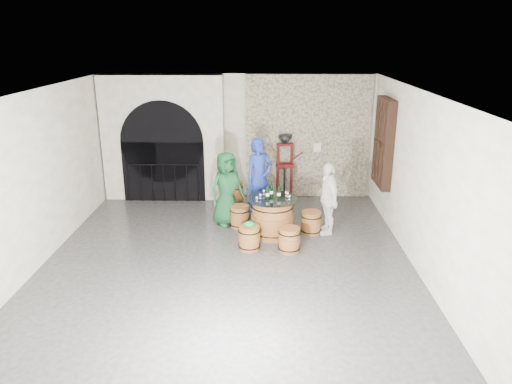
{
  "coord_description": "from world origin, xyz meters",
  "views": [
    {
      "loc": [
        0.7,
        -8.42,
        4.16
      ],
      "look_at": [
        0.52,
        1.05,
        1.05
      ],
      "focal_mm": 34.0,
      "sensor_mm": 36.0,
      "label": 1
    }
  ],
  "objects_px": {
    "barrel_stool_near_right": "(289,240)",
    "person_white": "(328,199)",
    "wine_bottle_center": "(279,193)",
    "wine_bottle_right": "(271,191)",
    "barrel_stool_right": "(311,223)",
    "barrel_stool_far": "(263,211)",
    "wine_bottle_left": "(268,193)",
    "person_blue": "(259,178)",
    "side_barrel": "(233,196)",
    "barrel_stool_left": "(240,217)",
    "barrel_table": "(272,217)",
    "person_green": "(227,189)",
    "corking_press": "(285,163)",
    "barrel_stool_near_left": "(249,238)"
  },
  "relations": [
    {
      "from": "wine_bottle_left",
      "to": "wine_bottle_right",
      "type": "relative_size",
      "value": 1.0
    },
    {
      "from": "barrel_stool_far",
      "to": "barrel_stool_near_left",
      "type": "distance_m",
      "value": 1.57
    },
    {
      "from": "barrel_stool_far",
      "to": "side_barrel",
      "type": "xyz_separation_m",
      "value": [
        -0.74,
        0.81,
        0.1
      ]
    },
    {
      "from": "barrel_stool_near_right",
      "to": "person_white",
      "type": "bearing_deg",
      "value": 48.48
    },
    {
      "from": "barrel_stool_near_right",
      "to": "wine_bottle_right",
      "type": "bearing_deg",
      "value": 111.24
    },
    {
      "from": "wine_bottle_left",
      "to": "side_barrel",
      "type": "relative_size",
      "value": 0.46
    },
    {
      "from": "wine_bottle_center",
      "to": "wine_bottle_right",
      "type": "relative_size",
      "value": 1.0
    },
    {
      "from": "barrel_stool_right",
      "to": "corking_press",
      "type": "relative_size",
      "value": 0.29
    },
    {
      "from": "barrel_stool_near_left",
      "to": "wine_bottle_left",
      "type": "distance_m",
      "value": 1.06
    },
    {
      "from": "wine_bottle_right",
      "to": "barrel_stool_near_right",
      "type": "bearing_deg",
      "value": -68.76
    },
    {
      "from": "barrel_table",
      "to": "corking_press",
      "type": "distance_m",
      "value": 2.5
    },
    {
      "from": "barrel_stool_left",
      "to": "wine_bottle_right",
      "type": "height_order",
      "value": "wine_bottle_right"
    },
    {
      "from": "barrel_table",
      "to": "person_blue",
      "type": "xyz_separation_m",
      "value": [
        -0.29,
        1.17,
        0.52
      ]
    },
    {
      "from": "barrel_stool_right",
      "to": "wine_bottle_center",
      "type": "height_order",
      "value": "wine_bottle_center"
    },
    {
      "from": "barrel_table",
      "to": "barrel_stool_left",
      "type": "xyz_separation_m",
      "value": [
        -0.72,
        0.46,
        -0.17
      ]
    },
    {
      "from": "barrel_stool_right",
      "to": "person_green",
      "type": "bearing_deg",
      "value": 164.33
    },
    {
      "from": "person_green",
      "to": "barrel_stool_right",
      "type": "bearing_deg",
      "value": -51.37
    },
    {
      "from": "barrel_stool_near_right",
      "to": "barrel_stool_near_left",
      "type": "height_order",
      "value": "same"
    },
    {
      "from": "barrel_stool_far",
      "to": "wine_bottle_right",
      "type": "height_order",
      "value": "wine_bottle_right"
    },
    {
      "from": "barrel_stool_left",
      "to": "wine_bottle_left",
      "type": "distance_m",
      "value": 1.08
    },
    {
      "from": "barrel_stool_right",
      "to": "person_blue",
      "type": "bearing_deg",
      "value": 137.54
    },
    {
      "from": "side_barrel",
      "to": "barrel_stool_left",
      "type": "bearing_deg",
      "value": -78.84
    },
    {
      "from": "barrel_stool_left",
      "to": "side_barrel",
      "type": "height_order",
      "value": "side_barrel"
    },
    {
      "from": "barrel_stool_right",
      "to": "wine_bottle_left",
      "type": "height_order",
      "value": "wine_bottle_left"
    },
    {
      "from": "barrel_table",
      "to": "person_blue",
      "type": "height_order",
      "value": "person_blue"
    },
    {
      "from": "person_green",
      "to": "corking_press",
      "type": "distance_m",
      "value": 2.22
    },
    {
      "from": "barrel_table",
      "to": "person_green",
      "type": "xyz_separation_m",
      "value": [
        -1.01,
        0.65,
        0.42
      ]
    },
    {
      "from": "barrel_stool_right",
      "to": "side_barrel",
      "type": "distance_m",
      "value": 2.35
    },
    {
      "from": "barrel_stool_right",
      "to": "person_white",
      "type": "xyz_separation_m",
      "value": [
        0.34,
        0.05,
        0.54
      ]
    },
    {
      "from": "barrel_stool_near_right",
      "to": "person_blue",
      "type": "relative_size",
      "value": 0.27
    },
    {
      "from": "barrel_stool_right",
      "to": "wine_bottle_left",
      "type": "distance_m",
      "value": 1.21
    },
    {
      "from": "barrel_stool_right",
      "to": "wine_bottle_left",
      "type": "relative_size",
      "value": 1.55
    },
    {
      "from": "person_blue",
      "to": "wine_bottle_center",
      "type": "xyz_separation_m",
      "value": [
        0.43,
        -1.19,
        0.04
      ]
    },
    {
      "from": "person_blue",
      "to": "person_white",
      "type": "relative_size",
      "value": 1.2
    },
    {
      "from": "barrel_stool_far",
      "to": "wine_bottle_left",
      "type": "height_order",
      "value": "wine_bottle_left"
    },
    {
      "from": "barrel_table",
      "to": "barrel_stool_left",
      "type": "relative_size",
      "value": 2.2
    },
    {
      "from": "barrel_table",
      "to": "wine_bottle_left",
      "type": "height_order",
      "value": "wine_bottle_left"
    },
    {
      "from": "barrel_stool_right",
      "to": "barrel_stool_near_left",
      "type": "bearing_deg",
      "value": -147.29
    },
    {
      "from": "wine_bottle_left",
      "to": "barrel_stool_left",
      "type": "bearing_deg",
      "value": 140.77
    },
    {
      "from": "person_green",
      "to": "side_barrel",
      "type": "xyz_separation_m",
      "value": [
        0.06,
        0.99,
        -0.5
      ]
    },
    {
      "from": "person_blue",
      "to": "barrel_stool_left",
      "type": "bearing_deg",
      "value": -152.13
    },
    {
      "from": "wine_bottle_left",
      "to": "side_barrel",
      "type": "xyz_separation_m",
      "value": [
        -0.85,
        1.68,
        -0.63
      ]
    },
    {
      "from": "barrel_stool_far",
      "to": "side_barrel",
      "type": "distance_m",
      "value": 1.1
    },
    {
      "from": "person_green",
      "to": "corking_press",
      "type": "relative_size",
      "value": 0.99
    },
    {
      "from": "person_green",
      "to": "wine_bottle_right",
      "type": "height_order",
      "value": "person_green"
    },
    {
      "from": "barrel_stool_far",
      "to": "person_white",
      "type": "bearing_deg",
      "value": -24.87
    },
    {
      "from": "barrel_stool_right",
      "to": "wine_bottle_center",
      "type": "relative_size",
      "value": 1.55
    },
    {
      "from": "barrel_stool_right",
      "to": "person_green",
      "type": "xyz_separation_m",
      "value": [
        -1.86,
        0.52,
        0.59
      ]
    },
    {
      "from": "barrel_stool_far",
      "to": "barrel_stool_right",
      "type": "height_order",
      "value": "same"
    },
    {
      "from": "wine_bottle_left",
      "to": "barrel_stool_near_right",
      "type": "bearing_deg",
      "value": -59.97
    }
  ]
}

